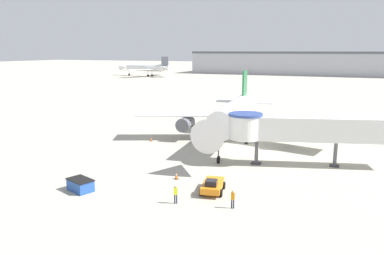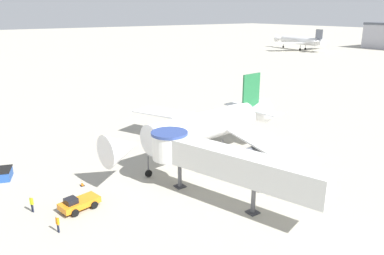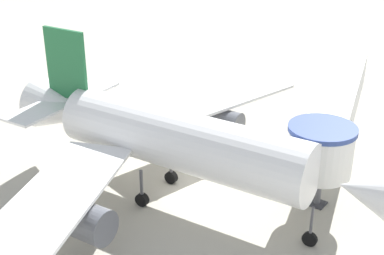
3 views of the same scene
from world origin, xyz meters
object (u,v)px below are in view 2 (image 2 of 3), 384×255
(service_container_blue, at_px, (4,174))
(traffic_cone_near_nose, at_px, (82,183))
(ground_crew_marshaller, at_px, (32,203))
(main_airplane, at_px, (206,127))
(jet_bridge, at_px, (218,160))
(pushback_tug_orange, at_px, (79,203))
(ground_crew_wing_walker, at_px, (58,223))
(traffic_cone_port_wing, at_px, (145,135))
(background_jet_gray_tail, at_px, (300,41))

(service_container_blue, relative_size, traffic_cone_near_nose, 4.30)
(traffic_cone_near_nose, relative_size, ground_crew_marshaller, 0.42)
(main_airplane, relative_size, jet_bridge, 1.64)
(pushback_tug_orange, height_order, traffic_cone_near_nose, pushback_tug_orange)
(service_container_blue, bearing_deg, ground_crew_wing_walker, 6.60)
(traffic_cone_port_wing, height_order, ground_crew_marshaller, ground_crew_marshaller)
(ground_crew_wing_walker, xyz_separation_m, background_jet_gray_tail, (-92.96, 148.72, 3.68))
(main_airplane, distance_m, ground_crew_wing_walker, 22.80)
(pushback_tug_orange, xyz_separation_m, traffic_cone_port_wing, (-15.81, 16.23, -0.42))
(jet_bridge, height_order, traffic_cone_near_nose, jet_bridge)
(main_airplane, relative_size, traffic_cone_port_wing, 53.19)
(pushback_tug_orange, bearing_deg, jet_bridge, 51.32)
(pushback_tug_orange, height_order, ground_crew_marshaller, ground_crew_marshaller)
(jet_bridge, xyz_separation_m, ground_crew_marshaller, (-8.79, -16.31, -3.55))
(jet_bridge, height_order, ground_crew_marshaller, jet_bridge)
(traffic_cone_near_nose, bearing_deg, traffic_cone_port_wing, 127.71)
(pushback_tug_orange, distance_m, traffic_cone_near_nose, 5.37)
(traffic_cone_port_wing, relative_size, traffic_cone_near_nose, 0.83)
(main_airplane, bearing_deg, service_container_blue, -115.85)
(main_airplane, height_order, background_jet_gray_tail, background_jet_gray_tail)
(pushback_tug_orange, height_order, background_jet_gray_tail, background_jet_gray_tail)
(traffic_cone_port_wing, bearing_deg, ground_crew_marshaller, -55.83)
(ground_crew_wing_walker, bearing_deg, ground_crew_marshaller, 176.86)
(ground_crew_marshaller, bearing_deg, traffic_cone_port_wing, -82.52)
(pushback_tug_orange, bearing_deg, main_airplane, 89.99)
(main_airplane, bearing_deg, jet_bridge, -37.27)
(ground_crew_marshaller, bearing_deg, main_airplane, -113.31)
(pushback_tug_orange, bearing_deg, traffic_cone_port_wing, 123.67)
(traffic_cone_near_nose, bearing_deg, ground_crew_wing_walker, -32.83)
(jet_bridge, bearing_deg, service_container_blue, -154.12)
(ground_crew_marshaller, bearing_deg, background_jet_gray_tail, -86.27)
(ground_crew_wing_walker, height_order, background_jet_gray_tail, background_jet_gray_tail)
(jet_bridge, distance_m, ground_crew_wing_walker, 16.18)
(traffic_cone_near_nose, bearing_deg, jet_bridge, 41.70)
(jet_bridge, height_order, service_container_blue, jet_bridge)
(ground_crew_wing_walker, bearing_deg, traffic_cone_near_nose, 133.15)
(service_container_blue, bearing_deg, ground_crew_marshaller, 4.41)
(ground_crew_marshaller, bearing_deg, jet_bridge, -145.00)
(pushback_tug_orange, xyz_separation_m, background_jet_gray_tail, (-90.04, 145.80, 3.94))
(service_container_blue, bearing_deg, pushback_tug_orange, 20.94)
(traffic_cone_port_wing, bearing_deg, background_jet_gray_tail, 119.81)
(background_jet_gray_tail, bearing_deg, traffic_cone_near_nose, 39.85)
(traffic_cone_near_nose, bearing_deg, ground_crew_marshaller, -65.39)
(pushback_tug_orange, distance_m, ground_crew_wing_walker, 4.13)
(service_container_blue, bearing_deg, traffic_cone_near_nose, 43.06)
(traffic_cone_near_nose, bearing_deg, main_airplane, 85.09)
(jet_bridge, xyz_separation_m, background_jet_gray_tail, (-96.68, 133.39, 0.09))
(main_airplane, xyz_separation_m, background_jet_gray_tail, (-86.56, 127.10, 0.26))
(background_jet_gray_tail, bearing_deg, jet_bridge, 45.14)
(jet_bridge, distance_m, traffic_cone_port_wing, 23.16)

